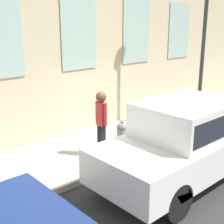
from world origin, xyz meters
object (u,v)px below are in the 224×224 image
at_px(street_lamp, 207,3).
at_px(person, 101,118).
at_px(fire_hydrant, 122,136).
at_px(parked_car_white_near, 187,138).

bearing_deg(street_lamp, person, 87.14).
height_order(fire_hydrant, person, person).
bearing_deg(fire_hydrant, person, 81.11).
relative_size(person, parked_car_white_near, 0.37).
distance_m(fire_hydrant, person, 0.88).
height_order(parked_car_white_near, street_lamp, street_lamp).
relative_size(fire_hydrant, street_lamp, 0.12).
xyz_separation_m(fire_hydrant, parked_car_white_near, (-1.90, -0.14, 0.44)).
height_order(person, parked_car_white_near, person).
height_order(fire_hydrant, street_lamp, street_lamp).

